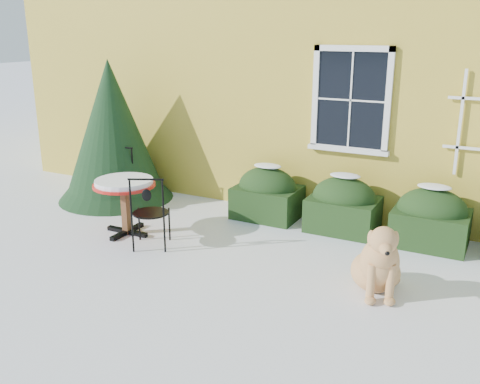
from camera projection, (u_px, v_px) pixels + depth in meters
The scene contains 8 objects.
ground at pixel (203, 282), 6.67m from camera, with size 80.00×80.00×0.00m, color white.
house at pixel (367, 20), 11.66m from camera, with size 12.40×8.40×6.40m.
hedge_row at pixel (386, 212), 7.98m from camera, with size 4.95×0.80×0.91m.
evergreen_shrub at pixel (113, 144), 9.68m from camera, with size 2.09×2.09×2.53m.
bistro_table at pixel (124, 189), 8.03m from camera, with size 0.93×0.93×0.87m.
patio_chair_near at pixel (150, 212), 7.57m from camera, with size 0.64×0.64×1.08m.
patio_chair_far at pixel (117, 179), 9.27m from camera, with size 0.55×0.55×1.07m.
dog at pixel (378, 264), 6.27m from camera, with size 0.80×1.04×0.94m.
Camera 1 is at (3.22, -5.15, 3.02)m, focal length 40.00 mm.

